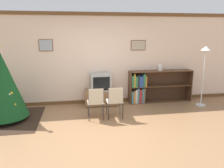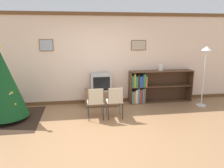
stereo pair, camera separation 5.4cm
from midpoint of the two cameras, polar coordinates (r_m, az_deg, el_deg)
The scene contains 11 objects.
ground_plane at distance 4.91m, azimuth -1.39°, elevation -12.43°, with size 24.00×24.00×0.00m, color #936B47.
wall_back at distance 6.61m, azimuth -3.90°, elevation 6.52°, with size 9.12×0.11×2.70m.
area_rug at distance 6.12m, azimuth -25.46°, elevation -8.38°, with size 1.64×1.77×0.01m.
christmas_tree at distance 5.86m, azimuth -26.35°, elevation 0.02°, with size 1.08×1.08×1.84m.
tv_console at distance 6.54m, azimuth -2.67°, elevation -3.56°, with size 0.94×0.50×0.46m.
television at distance 6.41m, azimuth -2.71°, elevation 0.54°, with size 0.58×0.48×0.50m.
folding_chair_left at distance 5.42m, azimuth -4.02°, elevation -4.55°, with size 0.40×0.40×0.82m.
folding_chair_right at distance 5.48m, azimuth 1.06°, elevation -4.32°, with size 0.40×0.40×0.82m.
bookshelf at distance 6.87m, azimuth 9.97°, elevation -0.80°, with size 1.98×0.36×0.98m.
vase at distance 6.88m, azimuth 12.85°, elevation 4.25°, with size 0.14×0.14×0.20m.
standing_lamp at distance 6.80m, azimuth 23.43°, elevation 5.62°, with size 0.28×0.28×1.76m.
Camera 2 is at (-0.54, -4.39, 2.14)m, focal length 35.00 mm.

